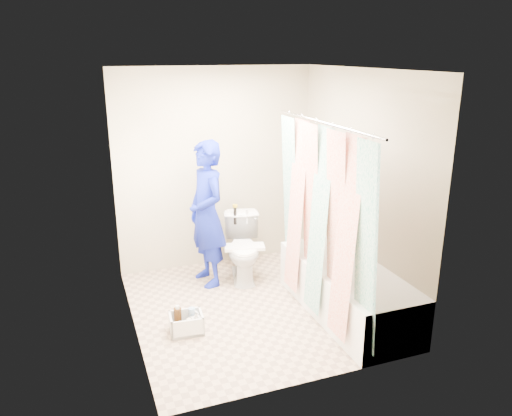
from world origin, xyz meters
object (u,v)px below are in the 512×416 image
object	(u,v)px
toilet	(244,248)
cleaning_caddy	(187,324)
plumber	(207,214)
bathtub	(347,289)

from	to	relation	value
toilet	cleaning_caddy	bearing A→B (deg)	-119.29
toilet	plumber	size ratio (longest dim) A/B	0.45
toilet	plumber	distance (m)	0.62
plumber	cleaning_caddy	bearing A→B (deg)	-35.80
toilet	cleaning_caddy	xyz separation A→B (m)	(-0.89, -0.95, -0.28)
bathtub	plumber	distance (m)	1.72
bathtub	toilet	distance (m)	1.35
toilet	plumber	xyz separation A→B (m)	(-0.42, 0.03, 0.45)
bathtub	cleaning_caddy	size ratio (longest dim) A/B	5.29
cleaning_caddy	toilet	bearing A→B (deg)	51.84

